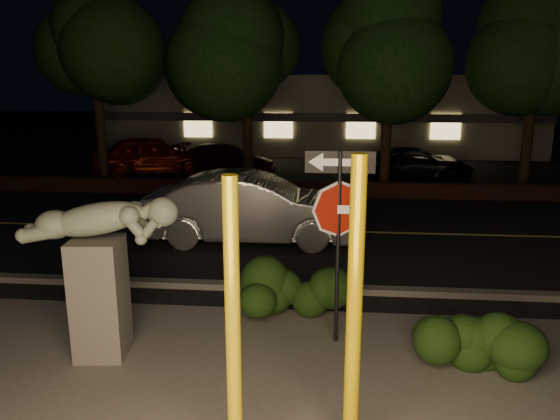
% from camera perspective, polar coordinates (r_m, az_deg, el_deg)
% --- Properties ---
extents(ground, '(90.00, 90.00, 0.00)m').
position_cam_1_polar(ground, '(17.23, 3.36, 0.53)').
color(ground, black).
rests_on(ground, ground).
extents(patio, '(14.00, 6.00, 0.02)m').
position_cam_1_polar(patio, '(7.01, 0.11, -20.53)').
color(patio, '#4C4944').
rests_on(patio, ground).
extents(road, '(80.00, 8.00, 0.01)m').
position_cam_1_polar(road, '(14.33, 2.95, -2.21)').
color(road, black).
rests_on(road, ground).
extents(lane_marking, '(80.00, 0.12, 0.00)m').
position_cam_1_polar(lane_marking, '(14.33, 2.95, -2.16)').
color(lane_marking, gold).
rests_on(lane_marking, road).
extents(curb, '(80.00, 0.25, 0.12)m').
position_cam_1_polar(curb, '(10.44, 2.03, -8.14)').
color(curb, '#4C4944').
rests_on(curb, ground).
extents(brick_wall, '(40.00, 0.35, 0.50)m').
position_cam_1_polar(brick_wall, '(18.45, 3.50, 2.22)').
color(brick_wall, '#411D15').
rests_on(brick_wall, ground).
extents(parking_lot, '(40.00, 12.00, 0.01)m').
position_cam_1_polar(parking_lot, '(24.09, 3.92, 4.38)').
color(parking_lot, black).
rests_on(parking_lot, ground).
extents(building, '(22.00, 10.20, 4.00)m').
position_cam_1_polar(building, '(31.81, 4.33, 10.29)').
color(building, slate).
rests_on(building, ground).
extents(tree_far_a, '(4.60, 4.60, 7.43)m').
position_cam_1_polar(tree_far_a, '(21.56, -18.91, 16.81)').
color(tree_far_a, black).
rests_on(tree_far_a, ground).
extents(tree_far_b, '(5.20, 5.20, 8.41)m').
position_cam_1_polar(tree_far_b, '(20.29, -3.58, 19.75)').
color(tree_far_b, black).
rests_on(tree_far_b, ground).
extents(tree_far_c, '(4.80, 4.80, 7.84)m').
position_cam_1_polar(tree_far_c, '(19.73, 11.57, 18.53)').
color(tree_far_c, black).
rests_on(tree_far_c, ground).
extents(tree_far_d, '(4.40, 4.40, 7.42)m').
position_cam_1_polar(tree_far_d, '(21.29, 25.46, 16.50)').
color(tree_far_d, black).
rests_on(tree_far_d, ground).
extents(yellow_pole_left, '(0.15, 0.15, 3.08)m').
position_cam_1_polar(yellow_pole_left, '(5.54, -4.93, -12.22)').
color(yellow_pole_left, yellow).
rests_on(yellow_pole_left, ground).
extents(yellow_pole_right, '(0.16, 0.16, 3.25)m').
position_cam_1_polar(yellow_pole_right, '(5.70, 7.76, -10.54)').
color(yellow_pole_right, '#E5BA09').
rests_on(yellow_pole_right, ground).
extents(signpost, '(1.00, 0.07, 2.94)m').
position_cam_1_polar(signpost, '(7.92, 6.17, 0.04)').
color(signpost, black).
rests_on(signpost, ground).
extents(sculpture, '(2.21, 0.79, 2.36)m').
position_cam_1_polar(sculpture, '(8.07, -18.32, -5.03)').
color(sculpture, '#4C4944').
rests_on(sculpture, ground).
extents(hedge_center, '(2.22, 1.46, 1.06)m').
position_cam_1_polar(hedge_center, '(9.12, 1.59, -8.30)').
color(hedge_center, black).
rests_on(hedge_center, ground).
extents(hedge_right, '(1.62, 1.16, 0.96)m').
position_cam_1_polar(hedge_right, '(8.27, 18.36, -11.87)').
color(hedge_right, black).
rests_on(hedge_right, ground).
extents(hedge_far_right, '(1.51, 1.27, 0.89)m').
position_cam_1_polar(hedge_far_right, '(8.13, 20.69, -12.79)').
color(hedge_far_right, black).
rests_on(hedge_far_right, ground).
extents(silver_sedan, '(5.15, 1.89, 1.68)m').
position_cam_1_polar(silver_sedan, '(13.24, -2.85, 0.19)').
color(silver_sedan, '#A1A2A6').
rests_on(silver_sedan, ground).
extents(parked_car_red, '(5.04, 3.17, 1.60)m').
position_cam_1_polar(parked_car_red, '(23.03, -13.17, 5.61)').
color(parked_car_red, maroon).
rests_on(parked_car_red, ground).
extents(parked_car_darkred, '(4.56, 2.61, 1.24)m').
position_cam_1_polar(parked_car_darkred, '(22.46, -5.81, 5.24)').
color(parked_car_darkred, '#39090F').
rests_on(parked_car_darkred, ground).
extents(parked_car_dark, '(4.36, 2.08, 1.20)m').
position_cam_1_polar(parked_car_dark, '(22.31, 14.11, 4.78)').
color(parked_car_dark, black).
rests_on(parked_car_dark, ground).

